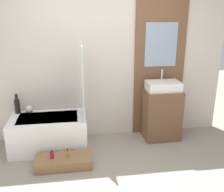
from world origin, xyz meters
TOP-DOWN VIEW (x-y plane):
  - ground_plane at (0.00, 0.00)m, footprint 12.00×12.00m
  - wall_tiled_back at (0.00, 1.58)m, footprint 4.20×0.06m
  - wall_wood_accent at (1.01, 1.53)m, footprint 0.85×0.04m
  - bathtub at (-0.83, 1.19)m, footprint 1.14×0.68m
  - glass_shower_screen at (-0.29, 1.12)m, footprint 0.01×0.50m
  - wooden_step_bench at (-0.60, 0.63)m, footprint 0.77×0.35m
  - vanity_cabinet at (1.01, 1.29)m, footprint 0.58×0.45m
  - sink at (1.01, 1.29)m, footprint 0.53×0.35m
  - vase_tall_dark at (-1.31, 1.44)m, footprint 0.08×0.08m
  - vase_round_light at (-1.13, 1.42)m, footprint 0.12×0.12m
  - bottle_soap_primary at (-0.75, 0.63)m, footprint 0.06×0.06m
  - bottle_soap_secondary at (-0.54, 0.63)m, footprint 0.04×0.04m

SIDE VIEW (x-z plane):
  - ground_plane at x=0.00m, z-range 0.00..0.00m
  - wooden_step_bench at x=-0.60m, z-range 0.00..0.14m
  - bottle_soap_primary at x=-0.75m, z-range 0.14..0.25m
  - bottle_soap_secondary at x=-0.54m, z-range 0.14..0.26m
  - bathtub at x=-0.83m, z-range 0.00..0.52m
  - vanity_cabinet at x=1.01m, z-range 0.00..0.83m
  - vase_round_light at x=-1.13m, z-range 0.52..0.64m
  - vase_tall_dark at x=-1.31m, z-range 0.49..0.80m
  - sink at x=1.01m, z-range 0.74..1.07m
  - glass_shower_screen at x=-0.29m, z-range 0.52..1.61m
  - wall_tiled_back at x=0.00m, z-range 0.00..2.60m
  - wall_wood_accent at x=1.01m, z-range 0.01..2.61m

